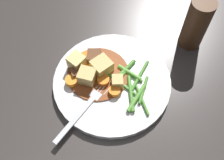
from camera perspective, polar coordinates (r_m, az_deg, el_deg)
ground_plane at (r=0.56m, az=-0.00°, el=-0.73°), size 3.00×3.00×0.00m
dinner_plate at (r=0.56m, az=-0.00°, el=-0.37°), size 0.25×0.25×0.01m
stew_sauce at (r=0.56m, az=-3.08°, el=1.48°), size 0.13×0.13×0.00m
carrot_slice_0 at (r=0.56m, az=-3.84°, el=2.61°), size 0.04×0.04×0.01m
carrot_slice_1 at (r=0.58m, az=-5.49°, el=4.82°), size 0.04×0.04×0.01m
carrot_slice_2 at (r=0.57m, az=-5.00°, el=3.43°), size 0.04×0.04×0.01m
carrot_slice_3 at (r=0.55m, az=-8.85°, el=-0.19°), size 0.04×0.04×0.01m
carrot_slice_4 at (r=0.53m, az=0.57°, el=-2.45°), size 0.04×0.04×0.01m
carrot_slice_5 at (r=0.54m, az=-1.93°, el=-0.11°), size 0.03×0.03×0.01m
carrot_slice_6 at (r=0.55m, az=-4.42°, el=1.38°), size 0.03×0.03×0.01m
potato_chunk_0 at (r=0.55m, az=-2.28°, el=2.99°), size 0.05×0.05×0.03m
potato_chunk_1 at (r=0.54m, az=1.22°, el=-0.37°), size 0.03×0.03×0.02m
potato_chunk_2 at (r=0.56m, az=-7.76°, el=3.90°), size 0.04×0.04×0.03m
potato_chunk_3 at (r=0.54m, az=-5.51°, el=0.79°), size 0.04×0.03×0.03m
meat_chunk_0 at (r=0.57m, az=-3.96°, el=4.95°), size 0.03×0.04×0.03m
meat_chunk_1 at (r=0.55m, az=-7.87°, el=1.53°), size 0.03×0.03×0.02m
green_bean_0 at (r=0.54m, az=6.93°, el=-2.19°), size 0.01×0.07×0.01m
green_bean_1 at (r=0.55m, az=4.41°, el=1.06°), size 0.05×0.03×0.01m
green_bean_2 at (r=0.53m, az=5.46°, el=-3.96°), size 0.03×0.07×0.01m
green_bean_3 at (r=0.56m, az=2.50°, el=1.78°), size 0.04×0.07×0.01m
green_bean_4 at (r=0.53m, az=6.61°, el=-4.34°), size 0.04×0.06×0.01m
green_bean_5 at (r=0.55m, az=1.37°, el=-0.26°), size 0.03×0.05×0.01m
green_bean_6 at (r=0.56m, az=6.16°, el=1.02°), size 0.03×0.08×0.01m
green_bean_7 at (r=0.54m, az=1.93°, el=-0.77°), size 0.07×0.04×0.01m
green_bean_8 at (r=0.53m, az=4.16°, el=-2.97°), size 0.03×0.08×0.01m
green_bean_9 at (r=0.56m, az=3.86°, el=1.61°), size 0.06×0.03×0.01m
fork at (r=0.52m, az=-5.69°, el=-5.76°), size 0.08×0.17×0.00m
pepper_mill at (r=0.61m, az=18.03°, el=11.65°), size 0.05×0.05×0.12m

